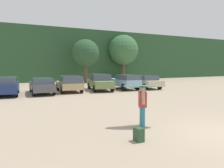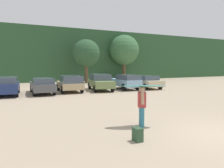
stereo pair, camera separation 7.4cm
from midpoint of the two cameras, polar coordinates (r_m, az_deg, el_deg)
ground_plane at (r=8.79m, az=26.66°, el=-11.83°), size 120.00×120.00×0.00m
hillside_ridge at (r=38.42m, az=-16.30°, el=7.22°), size 108.00×12.00×8.08m
tree_center_left at (r=30.42m, az=-7.18°, el=8.19°), size 3.85×3.85×6.09m
tree_right at (r=35.14m, az=3.02°, el=9.07°), size 4.84×4.84×7.37m
parked_car_navy at (r=19.27m, az=-26.77°, el=-0.39°), size 2.22×4.41×1.54m
parked_car_dark_gray at (r=19.43m, az=-18.42°, el=-0.28°), size 1.89×4.79×1.39m
parked_car_tan at (r=19.93m, az=-11.39°, el=0.18°), size 2.16×4.12×1.53m
parked_car_olive_green at (r=20.99m, az=-3.36°, el=0.65°), size 2.59×4.74×1.59m
parked_car_sky_blue at (r=21.69m, az=3.38°, el=0.72°), size 1.79×4.04×1.51m
parked_car_champagne at (r=23.12m, az=8.85°, el=0.67°), size 2.31×4.81×1.35m
person_adult at (r=8.69m, az=7.93°, el=-5.19°), size 0.46×0.67×1.65m
surfboard_teal at (r=8.60m, az=8.46°, el=-0.52°), size 1.87×1.20×0.15m
backpack_dropped at (r=7.15m, az=6.89°, el=-13.30°), size 0.24×0.34×0.45m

